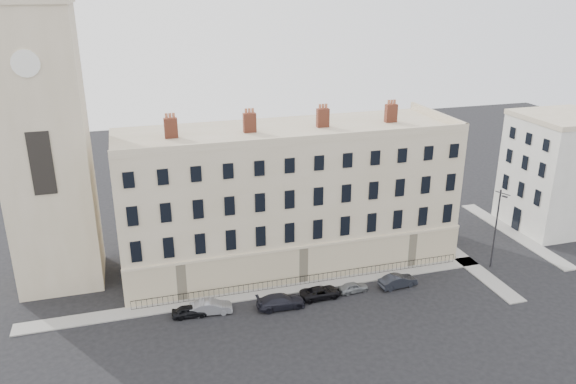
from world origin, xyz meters
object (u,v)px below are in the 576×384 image
Objects in this scene: car_a at (190,311)px; streetlamp at (496,225)px; car_d at (321,292)px; car_e at (353,287)px; car_f at (398,281)px; car_b at (211,307)px; car_c at (281,301)px.

streetlamp is (33.18, 0.44, 4.46)m from car_a.
car_d is (12.96, -0.29, 0.00)m from car_a.
car_d is 3.54m from car_e.
car_d is at bearing 82.60° from car_f.
car_f is (8.35, -0.25, 0.10)m from car_d.
car_b is (2.01, -0.02, 0.10)m from car_a.
car_b is 6.70m from car_c.
car_a is 0.37× the size of streetlamp.
streetlamp reaches higher than car_d.
streetlamp is at bearing -89.81° from car_d.
car_a is at bearing 86.84° from car_d.
car_e is at bearing -87.84° from car_a.
streetlamp is at bearing -86.40° from car_a.
car_b is 19.31m from car_f.
car_f is (4.81, -0.34, 0.14)m from car_e.
car_f is (12.66, 0.41, -0.02)m from car_c.
car_f is 0.45× the size of streetlamp.
car_c is at bearing -91.16° from car_b.
car_f is at bearing -84.73° from car_b.
streetlamp is at bearing -82.34° from car_b.
car_b is 0.44× the size of streetlamp.
streetlamp is at bearing -92.12° from car_e.
car_c reaches higher than car_a.
car_a is 1.07× the size of car_e.
car_a is 8.70m from car_c.
car_b reaches higher than car_e.
car_c is at bearing 86.16° from car_f.
car_f reaches higher than car_e.
car_c is 4.36m from car_d.
streetlamp reaches higher than car_f.
car_d is at bearing -80.02° from car_c.
car_a is 12.96m from car_d.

